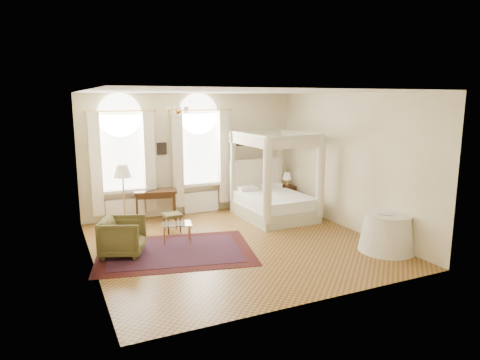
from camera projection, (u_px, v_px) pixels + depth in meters
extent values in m
plane|color=olive|center=(237.00, 244.00, 9.42)|extent=(6.00, 6.00, 0.00)
plane|color=#FAEDBE|center=(192.00, 154.00, 11.79)|extent=(6.00, 0.00, 6.00)
plane|color=#FAEDBE|center=(318.00, 200.00, 6.44)|extent=(6.00, 0.00, 6.00)
plane|color=#FAEDBE|center=(89.00, 182.00, 7.88)|extent=(0.00, 6.00, 6.00)
plane|color=#FAEDBE|center=(349.00, 162.00, 10.35)|extent=(0.00, 6.00, 6.00)
plane|color=white|center=(236.00, 91.00, 8.81)|extent=(6.00, 6.00, 0.00)
cube|color=silver|center=(122.00, 152.00, 10.96)|extent=(1.10, 0.04, 1.90)
cylinder|color=silver|center=(120.00, 115.00, 10.78)|extent=(1.10, 0.04, 1.10)
cube|color=white|center=(124.00, 191.00, 11.06)|extent=(1.32, 0.24, 0.08)
cube|color=beige|center=(96.00, 165.00, 10.58)|extent=(0.28, 0.14, 2.60)
cube|color=beige|center=(150.00, 161.00, 11.13)|extent=(0.28, 0.14, 2.60)
cube|color=white|center=(125.00, 210.00, 11.18)|extent=(1.00, 0.12, 0.58)
cube|color=silver|center=(199.00, 149.00, 11.82)|extent=(1.10, 0.04, 1.90)
cylinder|color=silver|center=(199.00, 114.00, 11.64)|extent=(1.10, 0.04, 1.10)
cube|color=white|center=(201.00, 184.00, 11.93)|extent=(1.32, 0.24, 0.08)
cube|color=beige|center=(178.00, 160.00, 11.44)|extent=(0.28, 0.14, 2.60)
cube|color=beige|center=(224.00, 157.00, 11.99)|extent=(0.28, 0.14, 2.60)
cube|color=white|center=(201.00, 202.00, 12.04)|extent=(1.00, 0.12, 0.58)
cylinder|color=#C28E40|center=(178.00, 101.00, 9.55)|extent=(0.02, 0.02, 0.40)
sphere|color=#C28E40|center=(178.00, 111.00, 9.59)|extent=(0.16, 0.16, 0.16)
sphere|color=beige|center=(187.00, 108.00, 9.67)|extent=(0.07, 0.07, 0.07)
sphere|color=beige|center=(180.00, 108.00, 9.79)|extent=(0.07, 0.07, 0.07)
sphere|color=beige|center=(171.00, 108.00, 9.70)|extent=(0.07, 0.07, 0.07)
sphere|color=beige|center=(168.00, 108.00, 9.48)|extent=(0.07, 0.07, 0.07)
sphere|color=beige|center=(176.00, 108.00, 9.36)|extent=(0.07, 0.07, 0.07)
sphere|color=beige|center=(185.00, 108.00, 9.45)|extent=(0.07, 0.07, 0.07)
cube|color=black|center=(162.00, 149.00, 11.38)|extent=(0.26, 0.03, 0.32)
cube|color=black|center=(240.00, 141.00, 12.31)|extent=(0.22, 0.03, 0.26)
cube|color=#B7B896|center=(274.00, 211.00, 11.52)|extent=(1.71, 2.10, 0.35)
cube|color=white|center=(274.00, 200.00, 11.46)|extent=(1.61, 1.99, 0.27)
cube|color=beige|center=(257.00, 179.00, 12.26)|extent=(1.66, 0.12, 1.17)
cube|color=#B7B896|center=(233.00, 173.00, 11.86)|extent=(0.09, 0.09, 2.25)
cube|color=#B7B896|center=(280.00, 169.00, 12.53)|extent=(0.09, 0.09, 2.25)
cube|color=#B7B896|center=(267.00, 186.00, 10.16)|extent=(0.09, 0.09, 2.25)
cube|color=#B7B896|center=(320.00, 180.00, 10.83)|extent=(0.09, 0.09, 2.25)
cube|color=#B7B896|center=(257.00, 132.00, 11.99)|extent=(1.66, 0.12, 0.08)
cube|color=#B7B896|center=(296.00, 137.00, 10.28)|extent=(1.66, 0.12, 0.08)
cube|color=#B7B896|center=(249.00, 135.00, 10.80)|extent=(0.13, 2.05, 0.08)
cube|color=#B7B896|center=(300.00, 133.00, 11.47)|extent=(0.13, 2.05, 0.08)
cube|color=beige|center=(257.00, 136.00, 12.01)|extent=(1.72, 0.08, 0.27)
cube|color=beige|center=(296.00, 143.00, 10.31)|extent=(1.72, 0.08, 0.27)
cube|color=beige|center=(249.00, 141.00, 10.83)|extent=(0.09, 2.11, 0.27)
cube|color=beige|center=(300.00, 138.00, 11.49)|extent=(0.09, 2.11, 0.27)
cylinder|color=beige|center=(267.00, 181.00, 10.14)|extent=(0.22, 0.22, 2.05)
cylinder|color=beige|center=(320.00, 176.00, 10.81)|extent=(0.22, 0.22, 2.05)
cube|color=#371E0F|center=(287.00, 196.00, 12.62)|extent=(0.48, 0.45, 0.64)
cylinder|color=#C28E40|center=(287.00, 182.00, 12.59)|extent=(0.11, 0.11, 0.18)
cone|color=beige|center=(287.00, 176.00, 12.56)|extent=(0.26, 0.26, 0.20)
cube|color=#371E0F|center=(155.00, 191.00, 11.13)|extent=(1.19, 0.80, 0.07)
cube|color=#371E0F|center=(156.00, 195.00, 11.15)|extent=(1.06, 0.67, 0.11)
cylinder|color=#371E0F|center=(138.00, 205.00, 11.32)|extent=(0.05, 0.05, 0.76)
cylinder|color=#371E0F|center=(174.00, 203.00, 11.51)|extent=(0.05, 0.05, 0.76)
cylinder|color=#371E0F|center=(137.00, 209.00, 10.90)|extent=(0.05, 0.05, 0.76)
cylinder|color=#371E0F|center=(175.00, 207.00, 11.09)|extent=(0.05, 0.05, 0.76)
imported|color=black|center=(149.00, 190.00, 11.03)|extent=(0.34, 0.29, 0.02)
cube|color=#48411F|center=(172.00, 215.00, 10.22)|extent=(0.41, 0.41, 0.08)
cylinder|color=#371E0F|center=(168.00, 227.00, 10.07)|extent=(0.04, 0.04, 0.37)
cylinder|color=#371E0F|center=(180.00, 225.00, 10.20)|extent=(0.04, 0.04, 0.37)
cylinder|color=#371E0F|center=(165.00, 224.00, 10.32)|extent=(0.04, 0.04, 0.37)
cylinder|color=#371E0F|center=(176.00, 222.00, 10.46)|extent=(0.04, 0.04, 0.37)
imported|color=#47401E|center=(123.00, 237.00, 8.71)|extent=(1.10, 1.09, 0.77)
cube|color=silver|center=(177.00, 224.00, 9.45)|extent=(0.73, 0.59, 0.02)
cylinder|color=#C28E40|center=(164.00, 237.00, 9.27)|extent=(0.03, 0.03, 0.43)
cylinder|color=#C28E40|center=(190.00, 235.00, 9.37)|extent=(0.03, 0.03, 0.43)
cylinder|color=#C28E40|center=(164.00, 232.00, 9.62)|extent=(0.03, 0.03, 0.43)
cylinder|color=#C28E40|center=(189.00, 230.00, 9.72)|extent=(0.03, 0.03, 0.43)
cylinder|color=#C28E40|center=(126.00, 229.00, 10.44)|extent=(0.28, 0.28, 0.03)
cylinder|color=#C28E40|center=(124.00, 202.00, 10.31)|extent=(0.04, 0.04, 1.42)
cone|color=beige|center=(122.00, 171.00, 10.17)|extent=(0.42, 0.42, 0.30)
cube|color=#400F10|center=(175.00, 252.00, 8.95)|extent=(3.61, 2.94, 0.01)
cube|color=black|center=(175.00, 251.00, 8.95)|extent=(3.02, 2.34, 0.01)
cone|color=white|center=(387.00, 233.00, 8.95)|extent=(1.17, 1.17, 0.75)
cylinder|color=white|center=(388.00, 215.00, 8.88)|extent=(0.96, 0.96, 0.04)
imported|color=black|center=(384.00, 215.00, 8.76)|extent=(0.33, 0.35, 0.03)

